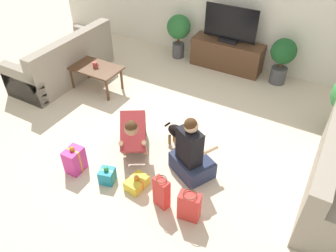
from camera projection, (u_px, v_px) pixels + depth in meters
ground_plane at (164, 133)px, 4.92m from camera, size 16.00×16.00×0.00m
sofa_left at (64, 63)px, 6.01m from camera, size 0.83×1.96×0.86m
coffee_table at (95, 70)px, 5.66m from camera, size 0.91×0.53×0.43m
tv_console at (227, 55)px, 6.32m from camera, size 1.37×0.42×0.55m
tv at (230, 26)px, 5.96m from camera, size 1.00×0.20×0.66m
potted_plant_back_left at (179, 30)px, 6.50m from camera, size 0.48×0.48×0.88m
potted_plant_back_right at (282, 57)px, 5.73m from camera, size 0.45×0.45×0.84m
person_kneeling at (134, 134)px, 4.40m from camera, size 0.67×0.83×0.78m
person_sitting at (191, 155)px, 4.11m from camera, size 0.65×0.61×0.90m
dog at (181, 133)px, 4.53m from camera, size 0.52×0.22×0.37m
gift_box_a at (107, 176)px, 4.12m from camera, size 0.22×0.22×0.25m
gift_box_b at (75, 160)px, 4.23m from camera, size 0.20×0.25×0.41m
gift_box_c at (137, 183)px, 4.07m from camera, size 0.23×0.31×0.20m
gift_bag_a at (189, 206)px, 3.64m from camera, size 0.26×0.18×0.40m
gift_bag_b at (161, 192)px, 3.77m from camera, size 0.22×0.16×0.44m
mug at (95, 65)px, 5.59m from camera, size 0.12×0.08×0.09m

